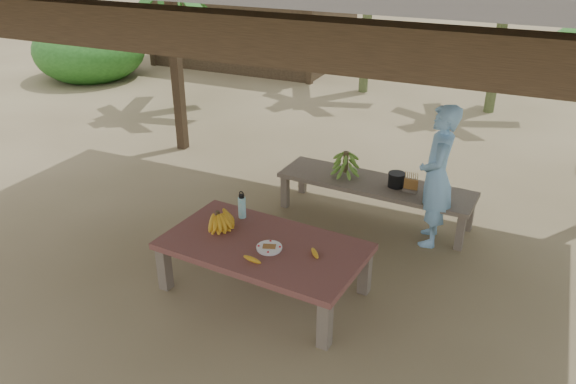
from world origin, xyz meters
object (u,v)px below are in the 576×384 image
at_px(work_table, 264,250).
at_px(plate, 269,248).
at_px(water_flask, 242,206).
at_px(cooking_pot, 396,180).
at_px(ripe_banana_bunch, 218,218).
at_px(woman, 437,176).
at_px(bench, 375,187).

bearing_deg(work_table, plate, -33.02).
distance_m(water_flask, cooking_pot, 1.83).
height_order(work_table, ripe_banana_bunch, ripe_banana_bunch).
relative_size(water_flask, woman, 0.19).
distance_m(bench, water_flask, 1.71).
bearing_deg(water_flask, ripe_banana_bunch, -112.80).
relative_size(bench, cooking_pot, 12.34).
distance_m(bench, plate, 1.90).
relative_size(plate, water_flask, 0.81).
relative_size(bench, water_flask, 7.91).
height_order(plate, cooking_pot, cooking_pot).
bearing_deg(work_table, water_flask, 143.64).
height_order(work_table, plate, plate).
bearing_deg(bench, plate, -98.98).
relative_size(ripe_banana_bunch, woman, 0.20).
bearing_deg(ripe_banana_bunch, bench, 58.83).
bearing_deg(cooking_pot, water_flask, -128.99).
relative_size(work_table, woman, 1.24).
distance_m(work_table, bench, 1.85).
xyz_separation_m(bench, ripe_banana_bunch, (-1.02, -1.69, 0.20)).
height_order(ripe_banana_bunch, water_flask, water_flask).
bearing_deg(woman, plate, -44.31).
relative_size(ripe_banana_bunch, water_flask, 1.08).
bearing_deg(bench, water_flask, -119.24).
height_order(plate, water_flask, water_flask).
height_order(cooking_pot, woman, woman).
height_order(bench, water_flask, water_flask).
height_order(bench, cooking_pot, cooking_pot).
xyz_separation_m(cooking_pot, woman, (0.46, -0.24, 0.23)).
relative_size(plate, cooking_pot, 1.27).
relative_size(work_table, ripe_banana_bunch, 6.17).
bearing_deg(cooking_pot, work_table, -112.52).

